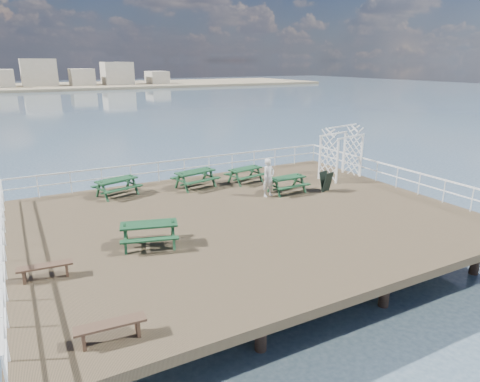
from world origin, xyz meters
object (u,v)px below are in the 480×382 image
picnic_table_b (195,176)px  trellis_arbor (341,155)px  picnic_table_c (245,172)px  picnic_table_a (117,184)px  flat_bench_far (111,327)px  picnic_table_d (149,230)px  picnic_table_e (287,181)px  flat_bench_near (45,268)px  person (269,178)px

picnic_table_b → trellis_arbor: 8.06m
picnic_table_c → trellis_arbor: (5.06, -1.66, 0.72)m
picnic_table_a → flat_bench_far: size_ratio=1.39×
picnic_table_c → picnic_table_d: picnic_table_d is taller
picnic_table_c → picnic_table_d: (-6.91, -5.56, 0.04)m
picnic_table_a → picnic_table_e: (7.46, -3.43, -0.03)m
flat_bench_near → flat_bench_far: bearing=-69.8°
flat_bench_near → flat_bench_far: 4.06m
picnic_table_b → picnic_table_c: (2.72, -0.35, -0.07)m
picnic_table_b → picnic_table_e: (3.62, -2.92, -0.06)m
picnic_table_a → flat_bench_near: size_ratio=1.44×
picnic_table_b → picnic_table_d: picnic_table_b is taller
picnic_table_e → trellis_arbor: trellis_arbor is taller
flat_bench_near → person: bearing=25.4°
flat_bench_near → person: 10.82m
picnic_table_b → person: size_ratio=1.26×
picnic_table_a → picnic_table_e: 8.22m
picnic_table_a → picnic_table_d: 6.43m
picnic_table_d → person: size_ratio=1.25×
picnic_table_a → person: (6.35, -3.51, 0.32)m
picnic_table_d → picnic_table_e: size_ratio=1.21×
picnic_table_d → flat_bench_far: size_ratio=1.40×
flat_bench_far → person: person is taller
picnic_table_e → flat_bench_far: (-10.19, -7.76, -0.22)m
flat_bench_far → trellis_arbor: (14.34, 8.67, 0.94)m
picnic_table_b → picnic_table_e: 4.66m
picnic_table_d → picnic_table_c: bearing=54.7°
picnic_table_e → flat_bench_far: bearing=-145.4°
trellis_arbor → flat_bench_near: bearing=-174.4°
picnic_table_c → flat_bench_near: size_ratio=1.31×
picnic_table_d → flat_bench_near: 3.54m
trellis_arbor → picnic_table_e: bearing=-179.2°
flat_bench_near → person: person is taller
picnic_table_b → picnic_table_a: bearing=160.5°
picnic_table_b → flat_bench_near: picnic_table_b is taller
picnic_table_e → flat_bench_near: size_ratio=1.20×
picnic_table_a → trellis_arbor: size_ratio=0.79×
picnic_table_c → trellis_arbor: size_ratio=0.71×
picnic_table_c → picnic_table_e: 2.73m
picnic_table_c → flat_bench_far: 13.89m
picnic_table_b → flat_bench_near: size_ratio=1.47×
picnic_table_d → person: person is taller
trellis_arbor → picnic_table_d: bearing=-173.5°
picnic_table_a → picnic_table_b: (3.84, -0.51, 0.03)m
picnic_table_a → person: person is taller
flat_bench_far → picnic_table_e: bearing=41.3°
picnic_table_e → person: person is taller
picnic_table_d → person: bearing=39.3°
picnic_table_c → picnic_table_e: picnic_table_e is taller
person → picnic_table_e: bearing=-7.6°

